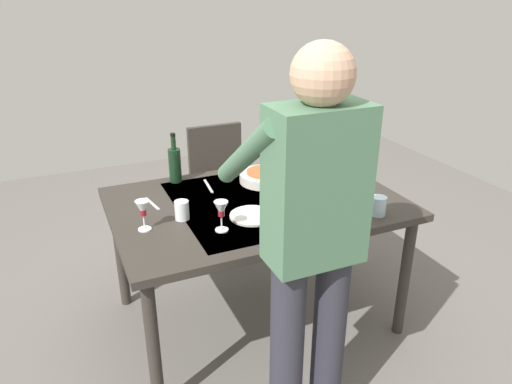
# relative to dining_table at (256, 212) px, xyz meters

# --- Properties ---
(ground_plane) EXTENTS (6.00, 6.00, 0.00)m
(ground_plane) POSITION_rel_dining_table_xyz_m (0.00, 0.00, -0.70)
(ground_plane) COLOR #66605B
(dining_table) EXTENTS (1.53, 1.04, 0.77)m
(dining_table) POSITION_rel_dining_table_xyz_m (0.00, 0.00, 0.00)
(dining_table) COLOR #332D28
(dining_table) RESTS_ON ground_plane
(chair_near) EXTENTS (0.40, 0.40, 0.91)m
(chair_near) POSITION_rel_dining_table_xyz_m (-0.11, -0.90, -0.17)
(chair_near) COLOR black
(chair_near) RESTS_ON ground_plane
(person_server) EXTENTS (0.42, 0.61, 1.69)m
(person_server) POSITION_rel_dining_table_xyz_m (0.11, 0.78, 0.27)
(person_server) COLOR #2D2D38
(person_server) RESTS_ON ground_plane
(wine_bottle) EXTENTS (0.07, 0.07, 0.30)m
(wine_bottle) POSITION_rel_dining_table_xyz_m (0.33, -0.44, 0.18)
(wine_bottle) COLOR black
(wine_bottle) RESTS_ON dining_table
(wine_glass_left) EXTENTS (0.07, 0.07, 0.15)m
(wine_glass_left) POSITION_rel_dining_table_xyz_m (0.29, 0.25, 0.18)
(wine_glass_left) COLOR white
(wine_glass_left) RESTS_ON dining_table
(wine_glass_right) EXTENTS (0.07, 0.07, 0.15)m
(wine_glass_right) POSITION_rel_dining_table_xyz_m (0.62, 0.09, 0.18)
(wine_glass_right) COLOR white
(wine_glass_right) RESTS_ON dining_table
(water_cup_near_left) EXTENTS (0.08, 0.08, 0.10)m
(water_cup_near_left) POSITION_rel_dining_table_xyz_m (-0.50, 0.41, 0.12)
(water_cup_near_left) COLOR silver
(water_cup_near_left) RESTS_ON dining_table
(water_cup_near_right) EXTENTS (0.07, 0.07, 0.11)m
(water_cup_near_right) POSITION_rel_dining_table_xyz_m (-0.62, -0.37, 0.12)
(water_cup_near_right) COLOR silver
(water_cup_near_right) RESTS_ON dining_table
(water_cup_far_left) EXTENTS (0.07, 0.07, 0.10)m
(water_cup_far_left) POSITION_rel_dining_table_xyz_m (0.43, 0.06, 0.12)
(water_cup_far_left) COLOR silver
(water_cup_far_left) RESTS_ON dining_table
(serving_bowl_pasta) EXTENTS (0.30, 0.30, 0.07)m
(serving_bowl_pasta) POSITION_rel_dining_table_xyz_m (-0.16, -0.23, 0.10)
(serving_bowl_pasta) COLOR silver
(serving_bowl_pasta) RESTS_ON dining_table
(dinner_plate_near) EXTENTS (0.23, 0.23, 0.01)m
(dinner_plate_near) POSITION_rel_dining_table_xyz_m (-0.29, 0.26, 0.08)
(dinner_plate_near) COLOR silver
(dinner_plate_near) RESTS_ON dining_table
(dinner_plate_far) EXTENTS (0.23, 0.23, 0.01)m
(dinner_plate_far) POSITION_rel_dining_table_xyz_m (0.10, 0.17, 0.08)
(dinner_plate_far) COLOR silver
(dinner_plate_far) RESTS_ON dining_table
(table_knife) EXTENTS (0.03, 0.20, 0.00)m
(table_knife) POSITION_rel_dining_table_xyz_m (0.17, -0.29, 0.07)
(table_knife) COLOR silver
(table_knife) RESTS_ON dining_table
(table_fork) EXTENTS (0.05, 0.18, 0.00)m
(table_fork) POSITION_rel_dining_table_xyz_m (0.53, -0.18, 0.07)
(table_fork) COLOR silver
(table_fork) RESTS_ON dining_table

